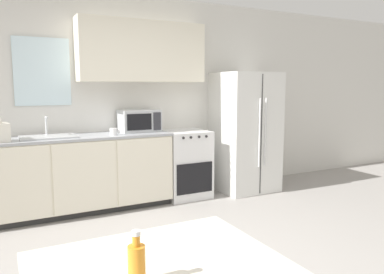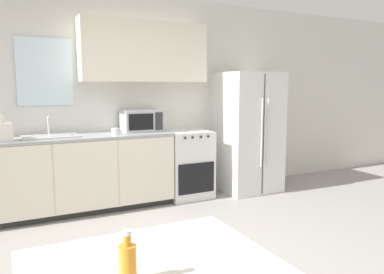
# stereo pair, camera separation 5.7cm
# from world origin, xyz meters

# --- Properties ---
(wall_back) EXTENTS (12.00, 0.38, 2.70)m
(wall_back) POSITION_xyz_m (0.09, 2.39, 1.46)
(wall_back) COLOR silver
(wall_back) RESTS_ON ground_plane
(kitchen_counter) EXTENTS (2.20, 0.61, 0.93)m
(kitchen_counter) POSITION_xyz_m (-0.30, 2.10, 0.47)
(kitchen_counter) COLOR #333333
(kitchen_counter) RESTS_ON ground_plane
(oven_range) EXTENTS (0.60, 0.62, 0.91)m
(oven_range) POSITION_xyz_m (1.10, 2.10, 0.46)
(oven_range) COLOR white
(oven_range) RESTS_ON ground_plane
(refrigerator) EXTENTS (0.81, 0.80, 1.71)m
(refrigerator) POSITION_xyz_m (2.04, 2.02, 0.86)
(refrigerator) COLOR silver
(refrigerator) RESTS_ON ground_plane
(kitchen_sink) EXTENTS (0.62, 0.40, 0.24)m
(kitchen_sink) POSITION_xyz_m (-0.64, 2.11, 0.94)
(kitchen_sink) COLOR #B7BABC
(kitchen_sink) RESTS_ON kitchen_counter
(microwave) EXTENTS (0.50, 0.36, 0.28)m
(microwave) POSITION_xyz_m (0.49, 2.19, 1.07)
(microwave) COLOR #B7BABC
(microwave) RESTS_ON kitchen_counter
(coffee_mug) EXTENTS (0.12, 0.09, 0.09)m
(coffee_mug) POSITION_xyz_m (0.09, 1.97, 0.97)
(coffee_mug) COLOR white
(coffee_mug) RESTS_ON kitchen_counter
(drink_bottle) EXTENTS (0.07, 0.07, 0.21)m
(drink_bottle) POSITION_xyz_m (-0.71, -1.15, 0.85)
(drink_bottle) COLOR orange
(drink_bottle) RESTS_ON dining_table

